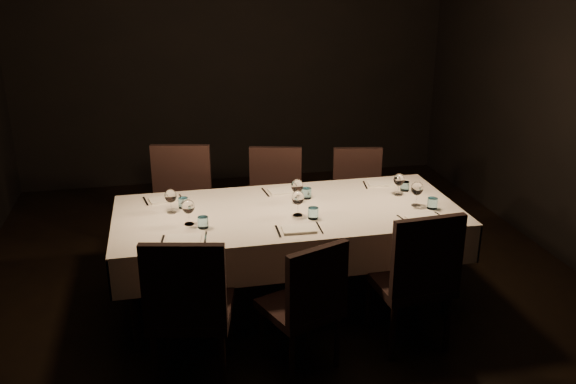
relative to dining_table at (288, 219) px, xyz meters
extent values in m
cube|color=black|center=(0.00, 0.00, -0.69)|extent=(5.00, 6.00, 0.01)
cube|color=black|center=(0.00, 3.00, 0.81)|extent=(5.00, 0.01, 3.00)
cube|color=black|center=(0.00, -3.00, 0.81)|extent=(5.00, 0.01, 3.00)
cube|color=black|center=(0.00, 0.00, 0.04)|extent=(2.40, 1.00, 0.04)
cylinder|color=black|center=(-1.12, -0.42, -0.33)|extent=(0.07, 0.07, 0.71)
cylinder|color=black|center=(-1.12, 0.42, -0.33)|extent=(0.07, 0.07, 0.71)
cylinder|color=black|center=(1.12, -0.42, -0.33)|extent=(0.07, 0.07, 0.71)
cylinder|color=black|center=(1.12, 0.42, -0.33)|extent=(0.07, 0.07, 0.71)
cube|color=beige|center=(0.00, 0.00, 0.07)|extent=(2.52, 1.12, 0.01)
cube|color=beige|center=(0.00, 0.55, -0.08)|extent=(2.52, 0.01, 0.28)
cube|color=beige|center=(0.00, -0.55, -0.08)|extent=(2.52, 0.01, 0.28)
cube|color=beige|center=(1.25, 0.00, -0.08)|extent=(0.01, 1.12, 0.28)
cube|color=beige|center=(-1.25, 0.00, -0.08)|extent=(0.01, 1.12, 0.28)
cylinder|color=black|center=(-0.53, -0.60, -0.48)|extent=(0.04, 0.04, 0.42)
cylinder|color=black|center=(-0.61, -0.99, -0.48)|extent=(0.04, 0.04, 0.42)
cylinder|color=black|center=(-0.92, -0.51, -0.48)|extent=(0.04, 0.04, 0.42)
cylinder|color=black|center=(-1.00, -0.91, -0.48)|extent=(0.04, 0.04, 0.42)
cube|color=black|center=(-0.76, -0.75, -0.24)|extent=(0.57, 0.57, 0.06)
cube|color=black|center=(-0.81, -0.96, 0.05)|extent=(0.48, 0.15, 0.52)
cube|color=white|center=(-0.78, -0.38, 0.08)|extent=(0.24, 0.17, 0.02)
cube|color=silver|center=(-0.92, -0.38, 0.08)|extent=(0.04, 0.20, 0.01)
cube|color=silver|center=(-0.64, -0.38, 0.08)|extent=(0.04, 0.20, 0.01)
cylinder|color=#C0E4F2|center=(-0.64, -0.20, 0.11)|extent=(0.07, 0.07, 0.08)
cylinder|color=white|center=(-0.73, -0.12, 0.08)|extent=(0.07, 0.07, 0.00)
cylinder|color=white|center=(-0.73, -0.12, 0.12)|extent=(0.01, 0.01, 0.09)
ellipsoid|color=white|center=(-0.73, -0.12, 0.21)|extent=(0.09, 0.09, 0.10)
cylinder|color=black|center=(0.01, -0.55, -0.50)|extent=(0.04, 0.04, 0.37)
cylinder|color=black|center=(0.14, -0.87, -0.50)|extent=(0.04, 0.04, 0.37)
cylinder|color=black|center=(-0.32, -0.68, -0.50)|extent=(0.04, 0.04, 0.37)
cylinder|color=black|center=(-0.19, -1.00, -0.50)|extent=(0.04, 0.04, 0.37)
cube|color=black|center=(-0.09, -0.78, -0.29)|extent=(0.56, 0.56, 0.06)
cube|color=black|center=(-0.02, -0.95, -0.02)|extent=(0.42, 0.20, 0.47)
cube|color=white|center=(-0.01, -0.38, 0.08)|extent=(0.23, 0.16, 0.02)
cube|color=silver|center=(-0.15, -0.38, 0.08)|extent=(0.02, 0.21, 0.01)
cube|color=silver|center=(0.14, -0.38, 0.08)|extent=(0.02, 0.21, 0.01)
cylinder|color=#C0E4F2|center=(0.14, -0.20, 0.12)|extent=(0.07, 0.07, 0.08)
cylinder|color=white|center=(0.05, -0.12, 0.08)|extent=(0.07, 0.07, 0.00)
cylinder|color=white|center=(0.05, -0.12, 0.12)|extent=(0.01, 0.01, 0.09)
ellipsoid|color=white|center=(0.05, -0.12, 0.21)|extent=(0.09, 0.09, 0.10)
cylinder|color=black|center=(0.87, -0.47, -0.48)|extent=(0.04, 0.04, 0.42)
cylinder|color=black|center=(0.90, -0.87, -0.48)|extent=(0.04, 0.04, 0.42)
cylinder|color=black|center=(0.47, -0.50, -0.48)|extent=(0.04, 0.04, 0.42)
cylinder|color=black|center=(0.50, -0.90, -0.48)|extent=(0.04, 0.04, 0.42)
cube|color=black|center=(0.69, -0.68, -0.24)|extent=(0.51, 0.51, 0.06)
cube|color=black|center=(0.70, -0.89, 0.05)|extent=(0.48, 0.08, 0.52)
cube|color=white|center=(0.90, -0.38, 0.08)|extent=(0.24, 0.17, 0.02)
cube|color=silver|center=(0.76, -0.38, 0.08)|extent=(0.05, 0.21, 0.01)
cube|color=silver|center=(1.05, -0.38, 0.08)|extent=(0.04, 0.21, 0.01)
cylinder|color=#C0E4F2|center=(1.05, -0.20, 0.12)|extent=(0.07, 0.07, 0.08)
cylinder|color=white|center=(0.95, -0.12, 0.08)|extent=(0.07, 0.07, 0.00)
cylinder|color=white|center=(0.95, -0.12, 0.12)|extent=(0.01, 0.01, 0.09)
ellipsoid|color=white|center=(0.95, -0.12, 0.21)|extent=(0.09, 0.09, 0.11)
cylinder|color=black|center=(-1.03, 0.56, -0.47)|extent=(0.04, 0.04, 0.43)
cylinder|color=black|center=(-0.94, 0.96, -0.47)|extent=(0.04, 0.04, 0.43)
cylinder|color=black|center=(-0.62, 0.47, -0.47)|extent=(0.04, 0.04, 0.43)
cylinder|color=black|center=(-0.53, 0.87, -0.47)|extent=(0.04, 0.04, 0.43)
cube|color=black|center=(-0.78, 0.71, -0.22)|extent=(0.59, 0.59, 0.06)
cube|color=black|center=(-0.73, 0.93, 0.08)|extent=(0.50, 0.15, 0.54)
cube|color=white|center=(-0.89, 0.38, 0.08)|extent=(0.24, 0.18, 0.02)
cube|color=silver|center=(-1.03, 0.38, 0.08)|extent=(0.05, 0.20, 0.01)
cube|color=silver|center=(-0.75, 0.38, 0.08)|extent=(0.05, 0.20, 0.01)
cylinder|color=#C0E4F2|center=(-0.75, 0.20, 0.11)|extent=(0.07, 0.07, 0.08)
cylinder|color=white|center=(-0.84, 0.12, 0.08)|extent=(0.07, 0.07, 0.00)
cylinder|color=white|center=(-0.84, 0.12, 0.12)|extent=(0.01, 0.01, 0.08)
ellipsoid|color=white|center=(-0.84, 0.12, 0.20)|extent=(0.09, 0.09, 0.10)
cylinder|color=black|center=(-0.19, 0.64, -0.49)|extent=(0.04, 0.04, 0.40)
cylinder|color=black|center=(-0.09, 1.00, -0.49)|extent=(0.04, 0.04, 0.40)
cylinder|color=black|center=(0.18, 0.54, -0.49)|extent=(0.04, 0.04, 0.40)
cylinder|color=black|center=(0.27, 0.91, -0.49)|extent=(0.04, 0.04, 0.40)
cube|color=black|center=(0.04, 0.77, -0.26)|extent=(0.56, 0.56, 0.06)
cube|color=black|center=(0.09, 0.96, 0.02)|extent=(0.46, 0.16, 0.50)
cube|color=white|center=(0.04, 0.38, 0.08)|extent=(0.24, 0.17, 0.02)
cube|color=silver|center=(-0.10, 0.38, 0.08)|extent=(0.04, 0.21, 0.01)
cube|color=silver|center=(0.19, 0.38, 0.08)|extent=(0.03, 0.21, 0.01)
cylinder|color=#C0E4F2|center=(0.19, 0.20, 0.12)|extent=(0.07, 0.07, 0.08)
cylinder|color=white|center=(0.10, 0.12, 0.08)|extent=(0.07, 0.07, 0.00)
cylinder|color=white|center=(0.10, 0.12, 0.12)|extent=(0.01, 0.01, 0.09)
ellipsoid|color=white|center=(0.10, 0.12, 0.21)|extent=(0.09, 0.09, 0.10)
cylinder|color=black|center=(0.60, 0.61, -0.50)|extent=(0.04, 0.04, 0.38)
cylinder|color=black|center=(0.67, 0.97, -0.50)|extent=(0.04, 0.04, 0.38)
cylinder|color=black|center=(0.95, 0.55, -0.50)|extent=(0.04, 0.04, 0.38)
cylinder|color=black|center=(1.02, 0.90, -0.50)|extent=(0.04, 0.04, 0.38)
cube|color=black|center=(0.81, 0.76, -0.28)|extent=(0.51, 0.51, 0.06)
cube|color=black|center=(0.84, 0.94, -0.01)|extent=(0.44, 0.13, 0.48)
cube|color=white|center=(0.86, 0.38, 0.08)|extent=(0.23, 0.16, 0.02)
cube|color=silver|center=(0.73, 0.38, 0.08)|extent=(0.05, 0.19, 0.01)
cube|color=silver|center=(0.99, 0.38, 0.08)|extent=(0.04, 0.19, 0.01)
cylinder|color=#C0E4F2|center=(0.99, 0.20, 0.11)|extent=(0.07, 0.07, 0.07)
cylinder|color=white|center=(0.91, 0.12, 0.08)|extent=(0.07, 0.07, 0.00)
cylinder|color=white|center=(0.91, 0.12, 0.12)|extent=(0.01, 0.01, 0.08)
ellipsoid|color=white|center=(0.91, 0.12, 0.20)|extent=(0.08, 0.08, 0.10)
camera|label=1|loc=(-0.87, -4.06, 1.76)|focal=38.00mm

